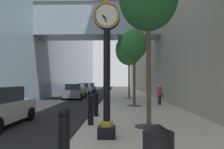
# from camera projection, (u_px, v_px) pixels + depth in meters

# --- Properties ---
(ground_plane) EXTENTS (110.00, 110.00, 0.00)m
(ground_plane) POSITION_uv_depth(u_px,v_px,m) (107.00, 96.00, 28.47)
(ground_plane) COLOR black
(ground_plane) RESTS_ON ground
(sidewalk_right) EXTENTS (5.55, 80.00, 0.14)m
(sidewalk_right) POSITION_uv_depth(u_px,v_px,m) (127.00, 94.00, 31.39)
(sidewalk_right) COLOR beige
(sidewalk_right) RESTS_ON ground
(building_block_left) EXTENTS (21.54, 80.00, 25.44)m
(building_block_left) POSITION_uv_depth(u_px,v_px,m) (31.00, 7.00, 32.09)
(building_block_left) COLOR #849EB2
(building_block_left) RESTS_ON ground
(street_clock) EXTENTS (0.84, 0.55, 4.40)m
(street_clock) POSITION_uv_depth(u_px,v_px,m) (107.00, 61.00, 6.97)
(street_clock) COLOR black
(street_clock) RESTS_ON sidewalk_right
(bollard_nearest) EXTENTS (0.24, 0.24, 1.23)m
(bollard_nearest) POSITION_uv_depth(u_px,v_px,m) (64.00, 136.00, 4.51)
(bollard_nearest) COLOR black
(bollard_nearest) RESTS_ON sidewalk_right
(bollard_third) EXTENTS (0.24, 0.24, 1.23)m
(bollard_third) POSITION_uv_depth(u_px,v_px,m) (91.00, 109.00, 8.95)
(bollard_third) COLOR black
(bollard_third) RESTS_ON sidewalk_right
(bollard_fourth) EXTENTS (0.24, 0.24, 1.23)m
(bollard_fourth) POSITION_uv_depth(u_px,v_px,m) (96.00, 104.00, 11.17)
(bollard_fourth) COLOR black
(bollard_fourth) RESTS_ON sidewalk_right
(street_tree_mid_near) EXTENTS (1.95, 1.95, 5.62)m
(street_tree_mid_near) POSITION_uv_depth(u_px,v_px,m) (134.00, 45.00, 16.14)
(street_tree_mid_near) COLOR #333335
(street_tree_mid_near) RESTS_ON sidewalk_right
(street_tree_mid_far) EXTENTS (2.89, 2.89, 6.81)m
(street_tree_mid_far) POSITION_uv_depth(u_px,v_px,m) (129.00, 50.00, 23.61)
(street_tree_mid_far) COLOR #333335
(street_tree_mid_far) RESTS_ON sidewalk_right
(pedestrian_walking) EXTENTS (0.48, 0.38, 1.58)m
(pedestrian_walking) POSITION_uv_depth(u_px,v_px,m) (160.00, 94.00, 16.81)
(pedestrian_walking) COLOR #23232D
(pedestrian_walking) RESTS_ON sidewalk_right
(car_silver_mid) EXTENTS (2.03, 4.55, 1.69)m
(car_silver_mid) POSITION_uv_depth(u_px,v_px,m) (85.00, 89.00, 32.84)
(car_silver_mid) COLOR #B7BABF
(car_silver_mid) RESTS_ON ground
(car_blue_far) EXTENTS (2.06, 4.07, 1.69)m
(car_blue_far) POSITION_uv_depth(u_px,v_px,m) (90.00, 88.00, 39.57)
(car_blue_far) COLOR navy
(car_blue_far) RESTS_ON ground
(car_grey_trailing) EXTENTS (2.08, 4.25, 1.65)m
(car_grey_trailing) POSITION_uv_depth(u_px,v_px,m) (75.00, 92.00, 24.25)
(car_grey_trailing) COLOR slate
(car_grey_trailing) RESTS_ON ground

